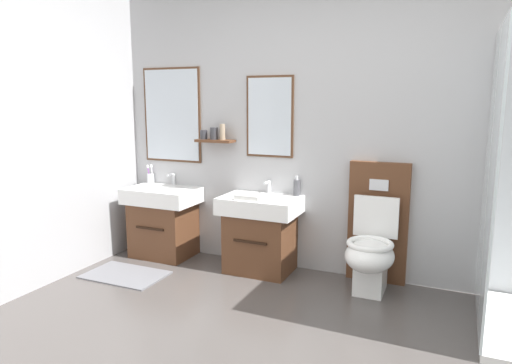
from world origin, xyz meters
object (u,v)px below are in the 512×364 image
toothbrush_cup (151,178)px  soap_dispenser (297,187)px  toilet (373,243)px  vanity_sink_left (164,219)px  folded_hand_towel (250,197)px  vanity_sink_right (261,231)px

toothbrush_cup → soap_dispenser: 1.54m
toilet → toothbrush_cup: toilet is taller
vanity_sink_left → soap_dispenser: soap_dispenser is taller
folded_hand_towel → toilet: bearing=8.0°
vanity_sink_right → soap_dispenser: bearing=32.8°
vanity_sink_left → toothbrush_cup: 0.47m
vanity_sink_right → toothbrush_cup: 1.33m
folded_hand_towel → vanity_sink_right: bearing=74.1°
vanity_sink_right → toilet: (0.97, 0.00, 0.02)m
toilet → folded_hand_towel: (-1.01, -0.14, 0.31)m
toothbrush_cup → soap_dispenser: bearing=0.4°
vanity_sink_left → folded_hand_towel: 1.04m
soap_dispenser → folded_hand_towel: 0.44m
vanity_sink_right → soap_dispenser: 0.50m
toilet → toothbrush_cup: size_ratio=5.29×
vanity_sink_right → vanity_sink_left: bearing=180.0°
soap_dispenser → vanity_sink_left: bearing=-172.4°
vanity_sink_left → folded_hand_towel: bearing=-8.2°
vanity_sink_right → soap_dispenser: (0.27, 0.17, 0.38)m
folded_hand_towel → vanity_sink_left: bearing=171.8°
toothbrush_cup → soap_dispenser: size_ratio=1.08×
vanity_sink_left → vanity_sink_right: (1.02, 0.00, 0.00)m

